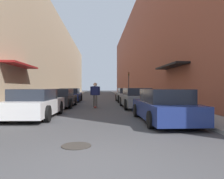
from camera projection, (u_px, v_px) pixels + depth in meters
ground at (99, 98)px, 29.87m from camera, size 144.68×144.68×0.00m
curb_strip_left at (71, 95)px, 36.18m from camera, size 1.80×65.76×0.12m
curb_strip_right at (127, 95)px, 36.70m from camera, size 1.80×65.76×0.12m
building_row_left at (53, 61)px, 35.96m from camera, size 4.90×65.76×11.57m
building_row_right at (144, 53)px, 36.79m from camera, size 4.90×65.76×14.45m
parked_car_left_0 at (36, 104)px, 9.98m from camera, size 1.91×4.53×1.32m
parked_car_left_1 at (60, 98)px, 15.55m from camera, size 2.02×4.62×1.29m
parked_car_left_2 at (70, 95)px, 21.21m from camera, size 2.04×4.41×1.30m
parked_car_right_0 at (163, 106)px, 8.78m from camera, size 1.88×4.76×1.32m
parked_car_right_1 at (136, 98)px, 14.76m from camera, size 1.90×4.60×1.35m
parked_car_right_2 at (127, 95)px, 20.78m from camera, size 2.03×4.47×1.33m
skateboarder at (95, 92)px, 14.84m from camera, size 0.66×0.78×1.72m
manhole_cover at (76, 146)px, 5.16m from camera, size 0.70×0.70×0.02m
traffic_light at (129, 82)px, 29.75m from camera, size 0.16×0.22×3.34m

